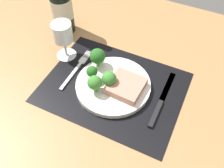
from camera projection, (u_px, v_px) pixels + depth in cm
name	position (u px, v px, depth cm)	size (l,w,h in cm)	color
ground_plane	(113.00, 90.00, 81.36)	(140.00, 110.00, 3.00)	#996D42
placemat	(113.00, 87.00, 80.07)	(43.90, 33.59, 0.30)	black
plate	(113.00, 85.00, 79.33)	(23.86, 23.86, 1.60)	silver
steak	(126.00, 87.00, 76.43)	(10.33, 10.24, 2.40)	tan
broccoli_near_steak	(98.00, 56.00, 80.71)	(5.14, 5.14, 6.63)	#6B994C
broccoli_center	(92.00, 72.00, 77.41)	(3.57, 3.57, 5.39)	#6B994C
broccoli_near_fork	(95.00, 83.00, 74.17)	(4.46, 4.46, 5.99)	#5B8942
broccoli_back_left	(109.00, 79.00, 75.61)	(4.51, 4.51, 5.69)	#5B8942
fork	(76.00, 69.00, 84.51)	(2.40, 19.20, 0.50)	silver
knife	(161.00, 102.00, 75.74)	(1.80, 23.00, 0.80)	black
wine_bottle	(61.00, 4.00, 89.77)	(8.07, 8.07, 30.24)	black
wine_glass	(63.00, 34.00, 82.16)	(7.04, 7.04, 13.60)	silver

